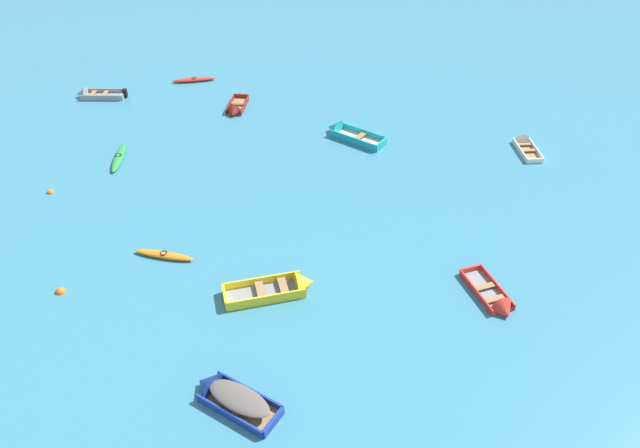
{
  "coord_description": "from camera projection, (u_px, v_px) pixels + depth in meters",
  "views": [
    {
      "loc": [
        5.98,
        -2.21,
        20.39
      ],
      "look_at": [
        0.0,
        23.45,
        0.15
      ],
      "focal_mm": 33.87,
      "sensor_mm": 36.0,
      "label": 1
    }
  ],
  "objects": [
    {
      "name": "kayak_green_foreground_center",
      "position": [
        119.0,
        157.0,
        38.81
      ],
      "size": [
        1.56,
        3.6,
        0.34
      ],
      "color": "#288C3D",
      "rests_on": "ground_plane"
    },
    {
      "name": "rowboat_grey_midfield_right",
      "position": [
        92.0,
        95.0,
        46.0
      ],
      "size": [
        3.94,
        1.95,
        1.15
      ],
      "color": "gray",
      "rests_on": "ground_plane"
    },
    {
      "name": "rowboat_turquoise_center",
      "position": [
        345.0,
        133.0,
        41.23
      ],
      "size": [
        4.49,
        2.88,
        1.27
      ],
      "color": "beige",
      "rests_on": "ground_plane"
    },
    {
      "name": "mooring_buoy_central",
      "position": [
        61.0,
        292.0,
        29.18
      ],
      "size": [
        0.47,
        0.47,
        0.47
      ],
      "primitive_type": "sphere",
      "color": "orange",
      "rests_on": "ground_plane"
    },
    {
      "name": "rowboat_white_outer_left",
      "position": [
        523.0,
        144.0,
        40.2
      ],
      "size": [
        1.98,
        3.34,
        1.02
      ],
      "color": "#99754C",
      "rests_on": "ground_plane"
    },
    {
      "name": "rowboat_deep_blue_outer_right",
      "position": [
        227.0,
        395.0,
        24.07
      ],
      "size": [
        4.0,
        2.47,
        1.28
      ],
      "color": "#99754C",
      "rests_on": "ground_plane"
    },
    {
      "name": "rowboat_red_midfield_left",
      "position": [
        497.0,
        303.0,
        28.36
      ],
      "size": [
        2.84,
        3.58,
        1.12
      ],
      "color": "gray",
      "rests_on": "ground_plane"
    },
    {
      "name": "rowboat_yellow_far_left",
      "position": [
        286.0,
        287.0,
        29.09
      ],
      "size": [
        4.48,
        3.18,
        1.27
      ],
      "color": "gray",
      "rests_on": "ground_plane"
    },
    {
      "name": "kayak_red_cluster_outer",
      "position": [
        194.0,
        80.0,
        48.27
      ],
      "size": [
        3.37,
        1.88,
        0.33
      ],
      "color": "red",
      "rests_on": "ground_plane"
    },
    {
      "name": "rowboat_maroon_cluster_inner",
      "position": [
        235.0,
        110.0,
        44.05
      ],
      "size": [
        1.48,
        3.3,
        1.05
      ],
      "color": "#99754C",
      "rests_on": "ground_plane"
    },
    {
      "name": "kayak_orange_far_right",
      "position": [
        164.0,
        255.0,
        31.15
      ],
      "size": [
        3.22,
        0.53,
        0.31
      ],
      "color": "orange",
      "rests_on": "ground_plane"
    },
    {
      "name": "mooring_buoy_near_foreground",
      "position": [
        51.0,
        193.0,
        35.9
      ],
      "size": [
        0.4,
        0.4,
        0.4
      ],
      "primitive_type": "sphere",
      "color": "orange",
      "rests_on": "ground_plane"
    }
  ]
}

